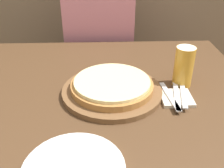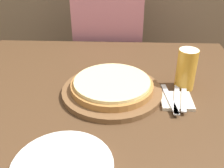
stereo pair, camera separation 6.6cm
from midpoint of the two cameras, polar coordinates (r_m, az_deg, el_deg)
The scene contains 7 objects.
pizza_on_board at distance 0.96m, azimuth -1.96°, elevation -0.83°, with size 0.37×0.37×0.06m.
beer_glass at distance 1.02m, azimuth 13.61°, elevation 4.00°, with size 0.07×0.07×0.16m.
napkin_stack at distance 0.96m, azimuth 11.94°, elevation -3.03°, with size 0.11×0.11×0.01m.
fork at distance 0.95m, azimuth 10.52°, elevation -2.65°, with size 0.04×0.19×0.00m.
dinner_knife at distance 0.95m, azimuth 12.00°, elevation -2.60°, with size 0.05×0.19×0.00m.
spoon at distance 0.96m, azimuth 13.45°, elevation -2.56°, with size 0.05×0.16×0.00m.
diner_person at distance 1.62m, azimuth -3.91°, elevation 8.07°, with size 0.39×0.20×1.34m.
Camera 1 is at (0.01, -0.80, 1.27)m, focal length 42.00 mm.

